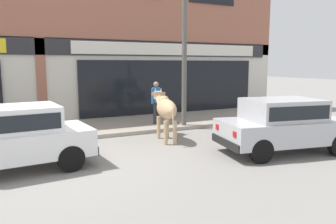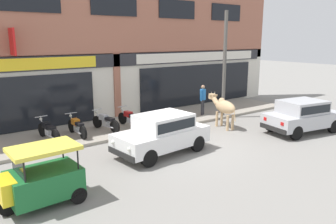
# 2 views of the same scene
# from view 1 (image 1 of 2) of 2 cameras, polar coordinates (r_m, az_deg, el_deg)

# --- Properties ---
(ground_plane) EXTENTS (90.00, 90.00, 0.00)m
(ground_plane) POSITION_cam_1_polar(r_m,az_deg,el_deg) (8.45, -17.06, -8.41)
(ground_plane) COLOR gray
(sidewalk) EXTENTS (19.00, 3.40, 0.13)m
(sidewalk) POSITION_cam_1_polar(r_m,az_deg,el_deg) (12.20, -20.04, -3.12)
(sidewalk) COLOR gray
(sidewalk) RESTS_ON ground
(shop_building) EXTENTS (23.00, 1.40, 9.52)m
(shop_building) POSITION_cam_1_polar(r_m,az_deg,el_deg) (14.10, -21.92, 16.62)
(shop_building) COLOR #9E604C
(shop_building) RESTS_ON ground
(cow) EXTENTS (0.80, 2.13, 1.61)m
(cow) POSITION_cam_1_polar(r_m,az_deg,el_deg) (10.15, -0.43, 0.55)
(cow) COLOR tan
(cow) RESTS_ON ground
(car_0) EXTENTS (3.71, 1.89, 1.46)m
(car_0) POSITION_cam_1_polar(r_m,az_deg,el_deg) (8.06, -25.68, -3.69)
(car_0) COLOR black
(car_0) RESTS_ON ground
(car_1) EXTENTS (3.79, 2.18, 1.46)m
(car_1) POSITION_cam_1_polar(r_m,az_deg,el_deg) (9.36, 19.49, -1.78)
(car_1) COLOR black
(car_1) RESTS_ON ground
(motorcycle_3) EXTENTS (0.52, 1.81, 0.88)m
(motorcycle_3) POSITION_cam_1_polar(r_m,az_deg,el_deg) (11.60, -22.48, -1.55)
(motorcycle_3) COLOR black
(motorcycle_3) RESTS_ON sidewalk
(pedestrian) EXTENTS (0.46, 0.32, 1.60)m
(pedestrian) POSITION_cam_1_polar(r_m,az_deg,el_deg) (12.36, -2.08, 2.45)
(pedestrian) COLOR #2D2D33
(pedestrian) RESTS_ON sidewalk
(utility_pole) EXTENTS (0.18, 0.18, 5.37)m
(utility_pole) POSITION_cam_1_polar(r_m,az_deg,el_deg) (12.03, 2.87, 10.40)
(utility_pole) COLOR #595651
(utility_pole) RESTS_ON sidewalk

